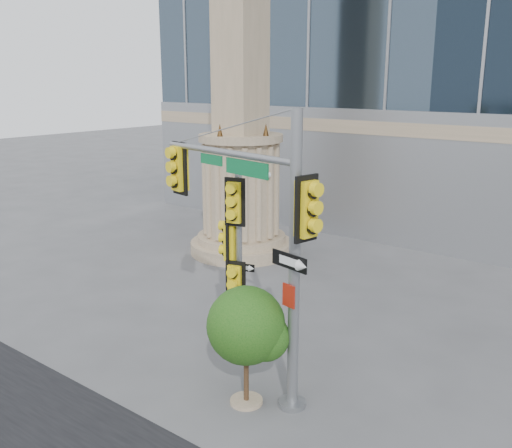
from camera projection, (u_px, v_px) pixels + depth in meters
The scene contains 5 objects.
ground at pixel (199, 378), 14.36m from camera, with size 120.00×120.00×0.00m, color #545456.
monument at pixel (241, 124), 23.44m from camera, with size 4.40×4.40×16.60m.
main_signal_pole at pixel (257, 220), 13.01m from camera, with size 5.18×1.48×6.76m.
secondary_signal_pole at pixel (235, 252), 14.89m from camera, with size 0.93×0.66×5.00m.
street_tree at pixel (248, 329), 12.82m from camera, with size 1.83×1.79×2.85m.
Camera 1 is at (9.10, -9.31, 7.35)m, focal length 40.00 mm.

